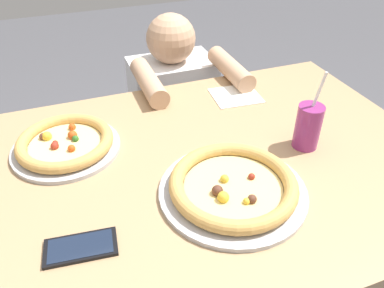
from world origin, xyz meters
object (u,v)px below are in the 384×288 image
(drink_cup_colored, at_px, (308,126))
(cell_phone, at_px, (81,247))
(pizza_near, at_px, (233,186))
(pizza_far, at_px, (65,144))
(diner_seated, at_px, (174,124))

(drink_cup_colored, bearing_deg, cell_phone, -166.97)
(pizza_near, bearing_deg, cell_phone, -173.52)
(drink_cup_colored, relative_size, cell_phone, 1.44)
(pizza_far, xyz_separation_m, cell_phone, (-0.01, -0.37, -0.02))
(pizza_far, height_order, drink_cup_colored, drink_cup_colored)
(drink_cup_colored, bearing_deg, pizza_far, 161.31)
(pizza_far, bearing_deg, cell_phone, -90.97)
(cell_phone, bearing_deg, diner_seated, 60.64)
(diner_seated, bearing_deg, pizza_far, -134.43)
(pizza_near, relative_size, diner_seated, 0.38)
(cell_phone, bearing_deg, pizza_far, 89.03)
(pizza_near, xyz_separation_m, drink_cup_colored, (0.28, 0.11, 0.04))
(pizza_near, height_order, pizza_far, pizza_near)
(pizza_far, distance_m, cell_phone, 0.37)
(pizza_near, bearing_deg, drink_cup_colored, 21.23)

